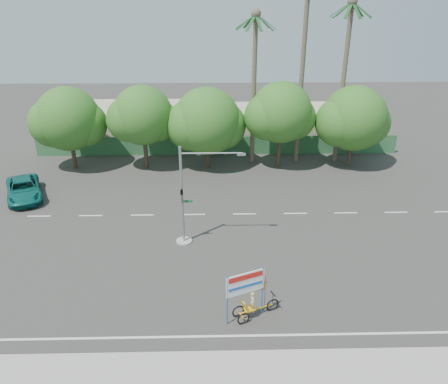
{
  "coord_description": "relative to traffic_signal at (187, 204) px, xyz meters",
  "views": [
    {
      "loc": [
        -0.31,
        -22.2,
        16.13
      ],
      "look_at": [
        0.31,
        4.65,
        3.5
      ],
      "focal_mm": 35.0,
      "sensor_mm": 36.0,
      "label": 1
    }
  ],
  "objects": [
    {
      "name": "palm_short",
      "position": [
        5.7,
        15.52,
        5.94
      ],
      "size": [
        3.73,
        3.79,
        14.45
      ],
      "color": "#70604C",
      "rests_on": "ground"
    },
    {
      "name": "pickup_truck",
      "position": [
        -14.14,
        7.34,
        -2.13
      ],
      "size": [
        4.7,
        6.27,
        1.58
      ],
      "primitive_type": "imported",
      "rotation": [
        0.0,
        0.0,
        0.42
      ],
      "color": "#0D6157",
      "rests_on": "ground"
    },
    {
      "name": "traffic_signal",
      "position": [
        0.0,
        0.0,
        0.0
      ],
      "size": [
        4.72,
        1.1,
        7.0
      ],
      "color": "gray",
      "rests_on": "ground"
    },
    {
      "name": "ground",
      "position": [
        2.2,
        -3.98,
        -2.92
      ],
      "size": [
        120.0,
        120.0,
        0.0
      ],
      "primitive_type": "plane",
      "color": "#33302D",
      "rests_on": "ground"
    },
    {
      "name": "tree_far_right",
      "position": [
        15.15,
        14.02,
        1.73
      ],
      "size": [
        7.38,
        6.2,
        7.94
      ],
      "color": "#473828",
      "rests_on": "ground"
    },
    {
      "name": "tree_right",
      "position": [
        8.15,
        14.02,
        2.32
      ],
      "size": [
        6.9,
        5.8,
        8.36
      ],
      "color": "#473828",
      "rests_on": "ground"
    },
    {
      "name": "building_right",
      "position": [
        10.2,
        22.02,
        -1.12
      ],
      "size": [
        14.0,
        8.0,
        3.6
      ],
      "primitive_type": "cube",
      "color": "#B8AF92",
      "rests_on": "ground"
    },
    {
      "name": "building_left",
      "position": [
        -7.8,
        22.02,
        -0.92
      ],
      "size": [
        12.0,
        8.0,
        4.0
      ],
      "primitive_type": "cube",
      "color": "#B8AF92",
      "rests_on": "ground"
    },
    {
      "name": "trike_billboard",
      "position": [
        3.69,
        -7.79,
        -1.67
      ],
      "size": [
        2.95,
        1.46,
        3.11
      ],
      "rotation": [
        0.0,
        0.0,
        0.39
      ],
      "color": "black",
      "rests_on": "ground"
    },
    {
      "name": "sidewalk_near",
      "position": [
        2.2,
        -11.48,
        -2.86
      ],
      "size": [
        50.0,
        2.4,
        0.12
      ],
      "primitive_type": "cube",
      "color": "gray",
      "rests_on": "ground"
    },
    {
      "name": "tree_center",
      "position": [
        1.14,
        14.02,
        1.55
      ],
      "size": [
        7.62,
        6.4,
        7.85
      ],
      "color": "#473828",
      "rests_on": "ground"
    },
    {
      "name": "palm_mid",
      "position": [
        14.2,
        15.52,
        6.48
      ],
      "size": [
        3.73,
        3.79,
        15.45
      ],
      "color": "#70604C",
      "rests_on": "ground"
    },
    {
      "name": "fence",
      "position": [
        2.2,
        17.52,
        -1.92
      ],
      "size": [
        38.0,
        0.08,
        2.0
      ],
      "primitive_type": "cube",
      "color": "#336B3D",
      "rests_on": "ground"
    },
    {
      "name": "palm_tall",
      "position": [
        10.2,
        15.52,
        7.55
      ],
      "size": [
        3.73,
        3.79,
        17.45
      ],
      "color": "#70604C",
      "rests_on": "ground"
    },
    {
      "name": "tree_far_left",
      "position": [
        -11.85,
        14.02,
        1.84
      ],
      "size": [
        7.14,
        6.0,
        7.96
      ],
      "color": "#473828",
      "rests_on": "ground"
    },
    {
      "name": "tree_left",
      "position": [
        -4.85,
        14.02,
        2.14
      ],
      "size": [
        6.66,
        5.6,
        8.07
      ],
      "color": "#473828",
      "rests_on": "ground"
    }
  ]
}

